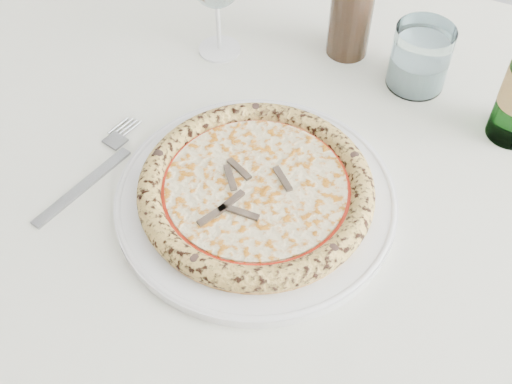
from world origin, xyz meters
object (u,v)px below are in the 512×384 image
pizza (256,189)px  plate (256,198)px  dining_table (280,186)px  tumbler (419,61)px

pizza → plate: bearing=60.0°
dining_table → plate: size_ratio=4.68×
plate → pizza: (-0.00, -0.00, 0.02)m
pizza → tumbler: (0.14, 0.29, 0.01)m
plate → tumbler: 0.32m
plate → dining_table: bearing=90.0°
dining_table → tumbler: size_ratio=17.33×
plate → tumbler: bearing=64.4°
pizza → tumbler: size_ratio=3.07×
dining_table → tumbler: tumbler is taller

